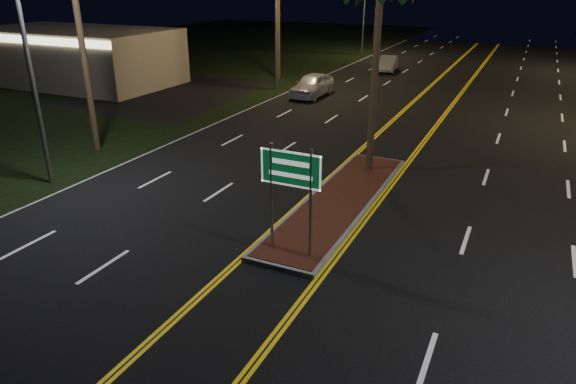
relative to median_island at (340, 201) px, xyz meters
The scene contains 9 objects.
ground 7.00m from the median_island, 90.00° to the right, with size 120.00×120.00×0.00m, color black.
grass_left 34.99m from the median_island, 149.04° to the left, with size 40.00×110.00×0.01m, color black.
median_island is the anchor object (origin of this frame).
highway_sign 4.80m from the median_island, 90.00° to the right, with size 1.80×0.08×3.20m.
commercial_building 29.13m from the median_island, 153.45° to the left, with size 15.00×8.12×4.00m.
streetlight_left_near 12.36m from the median_island, 164.22° to the right, with size 1.91×0.44×9.00m.
streetlight_left_mid 20.80m from the median_island, 121.98° to the left, with size 1.91×0.44×9.00m.
car_near 18.00m from the median_island, 116.01° to the left, with size 2.29×5.35×1.78m, color silver.
car_far 28.97m from the median_island, 101.77° to the left, with size 1.90×4.44×1.48m, color #B6B7C0.
Camera 1 is at (5.52, -9.07, 7.51)m, focal length 32.00 mm.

